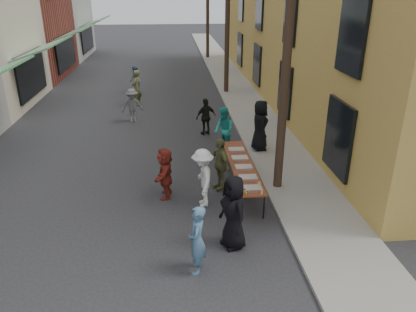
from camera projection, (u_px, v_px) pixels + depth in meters
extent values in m
plane|color=#28282B|center=(127.00, 256.00, 9.37)|extent=(120.00, 120.00, 0.00)
cube|color=gray|center=(238.00, 92.00, 23.52)|extent=(2.20, 60.00, 0.10)
cube|color=gray|center=(33.00, 2.00, 33.38)|extent=(8.00, 8.00, 9.00)
cube|color=gold|center=(359.00, 1.00, 21.18)|extent=(10.00, 28.00, 10.00)
cylinder|color=#2D2116|center=(288.00, 37.00, 10.72)|extent=(0.26, 0.26, 9.00)
cylinder|color=#2D2116|center=(228.00, 11.00, 21.73)|extent=(0.26, 0.26, 9.00)
cylinder|color=#2D2116|center=(208.00, 2.00, 32.73)|extent=(0.26, 0.26, 9.00)
cube|color=maroon|center=(242.00, 165.00, 12.30)|extent=(0.70, 4.00, 0.04)
cylinder|color=black|center=(242.00, 208.00, 10.69)|extent=(0.04, 0.04, 0.71)
cylinder|color=black|center=(264.00, 207.00, 10.74)|extent=(0.04, 0.04, 0.71)
cylinder|color=black|center=(224.00, 153.00, 14.14)|extent=(0.04, 0.04, 0.71)
cylinder|color=black|center=(241.00, 153.00, 14.19)|extent=(0.04, 0.04, 0.71)
cube|color=maroon|center=(252.00, 189.00, 10.76)|extent=(0.50, 0.33, 0.08)
cube|color=#B2B2B7|center=(248.00, 178.00, 11.36)|extent=(0.50, 0.33, 0.08)
cube|color=tan|center=(244.00, 168.00, 12.00)|extent=(0.50, 0.33, 0.08)
cube|color=#B2B2B7|center=(240.00, 158.00, 12.64)|extent=(0.50, 0.33, 0.08)
cube|color=tan|center=(236.00, 150.00, 13.28)|extent=(0.50, 0.33, 0.08)
cylinder|color=#A57F26|center=(246.00, 194.00, 10.47)|extent=(0.07, 0.07, 0.08)
cylinder|color=#A57F26|center=(245.00, 192.00, 10.56)|extent=(0.07, 0.07, 0.08)
cylinder|color=#A57F26|center=(245.00, 191.00, 10.65)|extent=(0.07, 0.07, 0.08)
cylinder|color=tan|center=(262.00, 192.00, 10.54)|extent=(0.08, 0.08, 0.12)
imported|color=black|center=(233.00, 212.00, 9.40)|extent=(0.87, 1.04, 1.83)
imported|color=teal|center=(197.00, 240.00, 8.58)|extent=(0.47, 0.63, 1.59)
imported|color=teal|center=(224.00, 130.00, 14.87)|extent=(0.89, 1.00, 1.71)
imported|color=white|center=(203.00, 178.00, 11.24)|extent=(0.67, 1.12, 1.68)
imported|color=olive|center=(220.00, 164.00, 12.17)|extent=(0.74, 1.04, 1.64)
imported|color=maroon|center=(165.00, 173.00, 11.72)|extent=(0.60, 1.46, 1.53)
imported|color=black|center=(260.00, 125.00, 14.83)|extent=(0.60, 0.92, 1.87)
imported|color=slate|center=(132.00, 105.00, 18.25)|extent=(1.11, 0.82, 1.53)
imported|color=black|center=(206.00, 117.00, 16.69)|extent=(0.97, 0.70, 1.53)
imported|color=#5F6439|center=(137.00, 88.00, 20.76)|extent=(0.60, 0.76, 1.82)
imported|color=#48618B|center=(135.00, 80.00, 23.18)|extent=(0.75, 0.87, 1.54)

